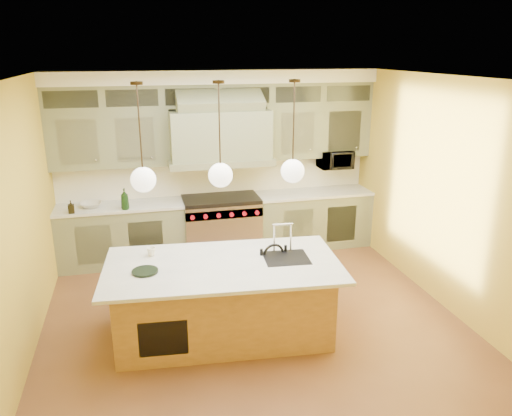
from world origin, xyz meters
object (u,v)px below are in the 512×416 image
object	(u,v)px
range	(221,225)
kitchen_island	(224,298)
microwave	(335,159)
counter_stool	(278,284)

from	to	relation	value
range	kitchen_island	size ratio (longest dim) A/B	0.44
range	microwave	bearing A→B (deg)	3.12
counter_stool	microwave	world-z (taller)	microwave
range	kitchen_island	bearing A→B (deg)	-99.35
range	microwave	distance (m)	2.18
kitchen_island	microwave	size ratio (longest dim) A/B	5.01
range	microwave	size ratio (longest dim) A/B	2.21
range	microwave	world-z (taller)	microwave
counter_stool	kitchen_island	bearing A→B (deg)	170.30
kitchen_island	range	bearing A→B (deg)	85.56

